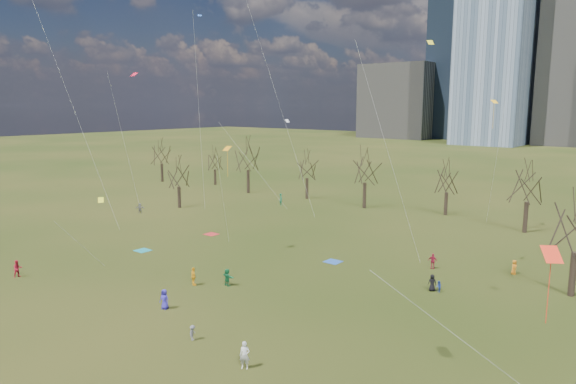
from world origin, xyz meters
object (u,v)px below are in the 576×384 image
Objects in this scene: blanket_crimson at (211,234)px; blanket_navy at (333,262)px; person_4 at (193,276)px; blanket_teal at (143,250)px; person_0 at (164,299)px; person_1 at (245,355)px; person_2 at (18,269)px.

blanket_navy is at bearing -0.08° from blanket_crimson.
blanket_navy is 0.95× the size of person_4.
blanket_teal is 0.99× the size of person_0.
blanket_crimson is 23.93m from person_0.
person_1 reaches higher than blanket_navy.
blanket_navy is 0.99× the size of person_0.
blanket_navy is 14.94m from person_4.
blanket_navy is at bearing -36.56° from person_2.
blanket_navy is 0.97× the size of person_2.
person_1 reaches higher than person_4.
person_2 reaches higher than person_0.
person_0 reaches higher than blanket_teal.
person_1 is at bearing -39.50° from blanket_crimson.
blanket_crimson is (0.58, 9.81, 0.00)m from blanket_teal.
blanket_navy is at bearing 27.37° from blanket_teal.
blanket_navy is at bearing 78.07° from person_1.
person_4 reaches higher than blanket_crimson.
person_2 reaches higher than blanket_navy.
person_1 reaches higher than blanket_teal.
blanket_crimson is 22.70m from person_2.
blanket_teal is at bearing 124.17° from person_1.
person_1 reaches higher than person_2.
blanket_navy is 1.00× the size of blanket_crimson.
blanket_teal is at bearing -93.36° from blanket_crimson.
person_2 is at bearing -95.48° from blanket_crimson.
person_2 is at bearing 149.90° from person_1.
person_4 is (-2.33, 5.04, 0.04)m from person_0.
blanket_crimson is 0.99× the size of person_0.
blanket_navy is 23.01m from person_1.
person_2 is (-28.39, -0.97, -0.04)m from person_1.
person_2 reaches higher than blanket_crimson.
blanket_crimson is (-18.32, 0.02, 0.00)m from blanket_navy.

